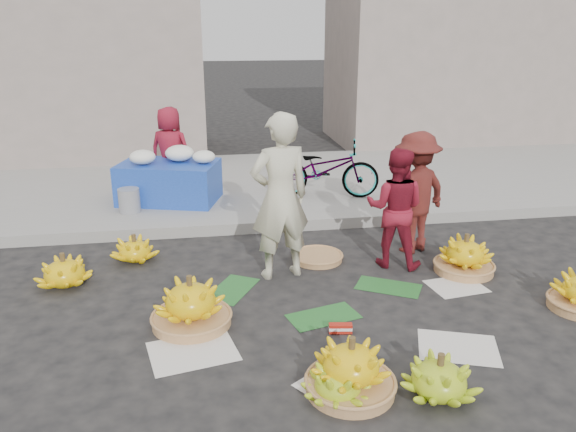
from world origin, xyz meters
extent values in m
plane|color=black|center=(0.00, 0.00, 0.00)|extent=(80.00, 80.00, 0.00)
cube|color=gray|center=(0.00, 2.20, 0.07)|extent=(40.00, 0.25, 0.15)
cube|color=gray|center=(0.00, 4.30, 0.06)|extent=(40.00, 4.00, 0.12)
cube|color=gray|center=(-4.00, 7.20, 2.00)|extent=(6.00, 3.00, 4.00)
cube|color=gray|center=(4.50, 7.70, 2.50)|extent=(5.00, 3.00, 5.00)
cylinder|color=#9E6D42|center=(-1.31, -0.14, 0.04)|extent=(0.71, 0.71, 0.09)
cylinder|color=#48351D|center=(-1.31, -0.14, 0.42)|extent=(0.05, 0.05, 0.12)
cylinder|color=#48351D|center=(-0.26, -1.39, 0.25)|extent=(0.05, 0.05, 0.12)
cylinder|color=#9E6D42|center=(-0.15, -1.32, 0.04)|extent=(0.66, 0.66, 0.09)
cylinder|color=#48351D|center=(-0.15, -1.32, 0.39)|extent=(0.05, 0.05, 0.12)
cylinder|color=#48351D|center=(0.46, -1.48, 0.29)|extent=(0.05, 0.05, 0.12)
cylinder|color=#9E6D42|center=(1.64, 0.54, 0.04)|extent=(0.63, 0.63, 0.09)
cylinder|color=#48351D|center=(1.64, 0.54, 0.38)|extent=(0.05, 0.05, 0.12)
cylinder|color=#48351D|center=(-2.60, 0.89, 0.30)|extent=(0.05, 0.05, 0.12)
cylinder|color=#48351D|center=(-1.95, 1.44, 0.26)|extent=(0.05, 0.05, 0.12)
cylinder|color=#9E6D42|center=(0.12, 1.11, 0.03)|extent=(0.70, 0.70, 0.06)
cube|color=#AD1E12|center=(-0.02, -0.51, 0.05)|extent=(0.21, 0.10, 0.08)
imported|color=beige|center=(-0.36, 0.78, 0.88)|extent=(0.72, 0.55, 1.76)
imported|color=maroon|center=(0.93, 0.86, 0.67)|extent=(0.81, 0.75, 1.34)
imported|color=maroon|center=(1.30, 1.22, 0.72)|extent=(1.07, 0.88, 1.44)
cube|color=#193BA5|center=(-1.61, 3.34, 0.41)|extent=(1.56, 1.21, 0.57)
ellipsoid|color=white|center=(-1.95, 3.29, 0.79)|extent=(0.37, 0.37, 0.20)
ellipsoid|color=white|center=(-1.44, 3.40, 0.81)|extent=(0.41, 0.41, 0.23)
ellipsoid|color=white|center=(-1.09, 3.23, 0.78)|extent=(0.32, 0.32, 0.18)
cylinder|color=gray|center=(-2.14, 2.90, 0.29)|extent=(0.29, 0.29, 0.33)
imported|color=maroon|center=(-1.58, 3.75, 0.78)|extent=(0.76, 0.63, 1.32)
imported|color=gray|center=(0.68, 3.20, 0.54)|extent=(0.94, 1.69, 0.84)
camera|label=1|loc=(-1.17, -4.72, 2.56)|focal=35.00mm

